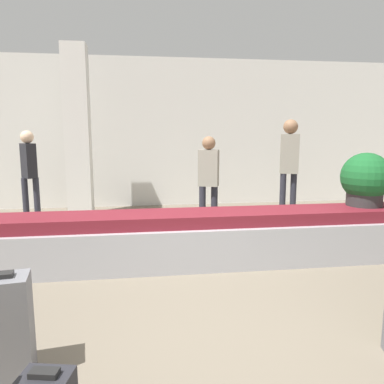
{
  "coord_description": "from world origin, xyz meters",
  "views": [
    {
      "loc": [
        -0.63,
        -2.89,
        1.62
      ],
      "look_at": [
        0.0,
        1.54,
        0.9
      ],
      "focal_mm": 35.0,
      "sensor_mm": 36.0,
      "label": 1
    }
  ],
  "objects_px": {
    "potted_plant_0": "(366,180)",
    "traveler_2": "(29,167)",
    "traveler_1": "(289,160)",
    "traveler_0": "(209,176)",
    "pillar": "(78,133)"
  },
  "relations": [
    {
      "from": "potted_plant_0",
      "to": "traveler_2",
      "type": "relative_size",
      "value": 0.43
    },
    {
      "from": "traveler_1",
      "to": "traveler_0",
      "type": "bearing_deg",
      "value": -145.85
    },
    {
      "from": "traveler_1",
      "to": "pillar",
      "type": "bearing_deg",
      "value": -174.52
    },
    {
      "from": "traveler_2",
      "to": "traveler_1",
      "type": "bearing_deg",
      "value": 44.29
    },
    {
      "from": "pillar",
      "to": "traveler_1",
      "type": "height_order",
      "value": "pillar"
    },
    {
      "from": "potted_plant_0",
      "to": "traveler_2",
      "type": "xyz_separation_m",
      "value": [
        -4.95,
        2.63,
        -0.01
      ]
    },
    {
      "from": "traveler_2",
      "to": "traveler_0",
      "type": "bearing_deg",
      "value": 32.76
    },
    {
      "from": "traveler_2",
      "to": "pillar",
      "type": "bearing_deg",
      "value": 62.97
    },
    {
      "from": "pillar",
      "to": "traveler_0",
      "type": "bearing_deg",
      "value": -30.72
    },
    {
      "from": "traveler_1",
      "to": "traveler_2",
      "type": "bearing_deg",
      "value": -170.35
    },
    {
      "from": "potted_plant_0",
      "to": "traveler_2",
      "type": "height_order",
      "value": "traveler_2"
    },
    {
      "from": "pillar",
      "to": "traveler_0",
      "type": "height_order",
      "value": "pillar"
    },
    {
      "from": "potted_plant_0",
      "to": "traveler_0",
      "type": "distance_m",
      "value": 2.34
    },
    {
      "from": "traveler_0",
      "to": "traveler_2",
      "type": "height_order",
      "value": "traveler_2"
    },
    {
      "from": "traveler_1",
      "to": "potted_plant_0",
      "type": "bearing_deg",
      "value": -62.19
    }
  ]
}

